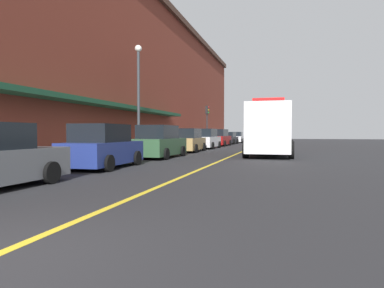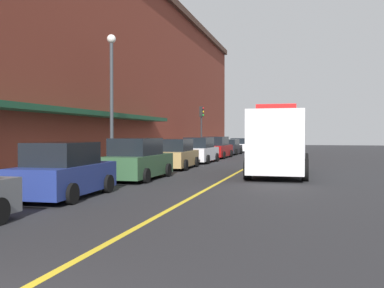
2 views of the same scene
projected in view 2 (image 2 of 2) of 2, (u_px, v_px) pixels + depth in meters
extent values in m
plane|color=#232326|center=(249.00, 166.00, 28.45)|extent=(112.00, 112.00, 0.00)
cube|color=gray|center=(158.00, 163.00, 30.03)|extent=(2.40, 70.00, 0.15)
cube|color=gold|center=(249.00, 166.00, 28.45)|extent=(0.16, 70.00, 0.01)
cube|color=maroon|center=(68.00, 67.00, 30.50)|extent=(10.02, 64.00, 13.40)
cube|color=#19472D|center=(84.00, 113.00, 21.43)|extent=(1.20, 22.40, 0.24)
cube|color=navy|center=(65.00, 178.00, 14.48)|extent=(1.96, 4.36, 0.90)
cube|color=black|center=(62.00, 154.00, 14.25)|extent=(1.71, 2.43, 0.73)
cylinder|color=black|center=(61.00, 183.00, 15.99)|extent=(0.24, 0.65, 0.64)
cylinder|color=black|center=(108.00, 184.00, 15.59)|extent=(0.24, 0.65, 0.64)
cylinder|color=black|center=(16.00, 192.00, 13.39)|extent=(0.24, 0.65, 0.64)
cylinder|color=black|center=(71.00, 194.00, 12.99)|extent=(0.24, 0.65, 0.64)
cube|color=#2D5133|center=(138.00, 165.00, 20.25)|extent=(1.87, 4.77, 0.94)
cube|color=black|center=(136.00, 147.00, 20.00)|extent=(1.68, 2.62, 0.77)
cylinder|color=black|center=(132.00, 169.00, 21.92)|extent=(0.22, 0.64, 0.64)
cylinder|color=black|center=(168.00, 170.00, 21.44)|extent=(0.22, 0.64, 0.64)
cylinder|color=black|center=(105.00, 175.00, 19.07)|extent=(0.22, 0.64, 0.64)
cylinder|color=black|center=(146.00, 176.00, 18.59)|extent=(0.22, 0.64, 0.64)
cube|color=#A5844C|center=(176.00, 158.00, 26.47)|extent=(1.96, 4.71, 0.88)
cube|color=black|center=(175.00, 145.00, 26.23)|extent=(1.71, 2.61, 0.72)
cylinder|color=black|center=(168.00, 162.00, 28.09)|extent=(0.24, 0.65, 0.64)
cylinder|color=black|center=(196.00, 162.00, 27.68)|extent=(0.24, 0.65, 0.64)
cylinder|color=black|center=(154.00, 165.00, 25.28)|extent=(0.24, 0.65, 0.64)
cylinder|color=black|center=(185.00, 165.00, 24.87)|extent=(0.24, 0.65, 0.64)
cube|color=silver|center=(200.00, 154.00, 31.96)|extent=(1.89, 4.68, 0.91)
cube|color=black|center=(199.00, 143.00, 31.72)|extent=(1.68, 2.59, 0.74)
cylinder|color=black|center=(193.00, 157.00, 33.60)|extent=(0.23, 0.64, 0.64)
cylinder|color=black|center=(217.00, 157.00, 33.11)|extent=(0.23, 0.64, 0.64)
cylinder|color=black|center=(182.00, 159.00, 30.82)|extent=(0.23, 0.64, 0.64)
cylinder|color=black|center=(207.00, 159.00, 30.33)|extent=(0.23, 0.64, 0.64)
cube|color=maroon|center=(217.00, 151.00, 38.06)|extent=(2.00, 4.94, 0.92)
cube|color=black|center=(216.00, 141.00, 37.81)|extent=(1.76, 2.73, 0.75)
cylinder|color=black|center=(210.00, 153.00, 39.79)|extent=(0.24, 0.65, 0.64)
cylinder|color=black|center=(231.00, 154.00, 39.26)|extent=(0.24, 0.65, 0.64)
cylinder|color=black|center=(201.00, 155.00, 36.88)|extent=(0.24, 0.65, 0.64)
cylinder|color=black|center=(224.00, 155.00, 36.35)|extent=(0.24, 0.65, 0.64)
cube|color=black|center=(230.00, 149.00, 44.44)|extent=(1.80, 4.78, 0.74)
cube|color=black|center=(230.00, 142.00, 44.20)|extent=(1.59, 2.64, 0.61)
cylinder|color=black|center=(225.00, 151.00, 46.10)|extent=(0.23, 0.64, 0.64)
cylinder|color=black|center=(241.00, 151.00, 45.62)|extent=(0.23, 0.64, 0.64)
cylinder|color=black|center=(219.00, 152.00, 43.27)|extent=(0.23, 0.64, 0.64)
cylinder|color=black|center=(236.00, 152.00, 42.79)|extent=(0.23, 0.64, 0.64)
cube|color=silver|center=(240.00, 147.00, 50.53)|extent=(2.05, 4.87, 0.77)
cube|color=black|center=(239.00, 141.00, 50.28)|extent=(1.79, 2.70, 0.63)
cylinder|color=black|center=(233.00, 149.00, 52.20)|extent=(0.24, 0.65, 0.64)
cylinder|color=black|center=(249.00, 149.00, 51.78)|extent=(0.24, 0.65, 0.64)
cylinder|color=black|center=(229.00, 150.00, 49.29)|extent=(0.24, 0.65, 0.64)
cylinder|color=black|center=(247.00, 150.00, 48.87)|extent=(0.24, 0.65, 0.64)
cube|color=silver|center=(276.00, 142.00, 19.62)|extent=(2.50, 2.24, 2.85)
cube|color=silver|center=(281.00, 143.00, 23.64)|extent=(2.51, 5.44, 2.62)
cube|color=red|center=(276.00, 107.00, 19.58)|extent=(1.75, 0.61, 0.24)
cylinder|color=black|center=(305.00, 170.00, 19.41)|extent=(0.30, 1.00, 1.00)
cylinder|color=black|center=(248.00, 169.00, 20.04)|extent=(0.30, 1.00, 1.00)
cylinder|color=black|center=(305.00, 165.00, 22.69)|extent=(0.30, 1.00, 1.00)
cylinder|color=black|center=(256.00, 164.00, 23.32)|extent=(0.30, 1.00, 1.00)
cylinder|color=black|center=(305.00, 162.00, 24.81)|extent=(0.30, 1.00, 1.00)
cylinder|color=black|center=(260.00, 161.00, 25.45)|extent=(0.30, 1.00, 1.00)
cylinder|color=#4C4C51|center=(196.00, 151.00, 36.80)|extent=(0.07, 0.07, 1.05)
cube|color=black|center=(196.00, 143.00, 36.78)|extent=(0.14, 0.18, 0.28)
cylinder|color=#4C4C51|center=(138.00, 159.00, 24.23)|extent=(0.07, 0.07, 1.05)
cube|color=black|center=(138.00, 147.00, 24.22)|extent=(0.14, 0.18, 0.28)
cylinder|color=#4C4C51|center=(213.00, 148.00, 43.45)|extent=(0.07, 0.07, 1.05)
cube|color=black|center=(213.00, 141.00, 43.43)|extent=(0.14, 0.18, 0.28)
cylinder|color=#4C4C51|center=(179.00, 153.00, 31.81)|extent=(0.07, 0.07, 1.05)
cube|color=black|center=(179.00, 144.00, 31.80)|extent=(0.14, 0.18, 0.28)
cylinder|color=#4C4C51|center=(188.00, 152.00, 34.20)|extent=(0.07, 0.07, 1.05)
cube|color=black|center=(188.00, 143.00, 34.18)|extent=(0.14, 0.18, 0.28)
cylinder|color=#33383D|center=(112.00, 108.00, 22.32)|extent=(0.18, 0.18, 6.50)
sphere|color=white|center=(111.00, 39.00, 22.24)|extent=(0.44, 0.44, 0.44)
cylinder|color=#232326|center=(201.00, 136.00, 38.27)|extent=(0.14, 0.14, 3.40)
cube|color=black|center=(201.00, 112.00, 38.22)|extent=(0.28, 0.36, 0.90)
sphere|color=red|center=(203.00, 108.00, 38.18)|extent=(0.16, 0.16, 0.16)
sphere|color=gold|center=(203.00, 112.00, 38.18)|extent=(0.16, 0.16, 0.16)
sphere|color=green|center=(203.00, 115.00, 38.19)|extent=(0.16, 0.16, 0.16)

